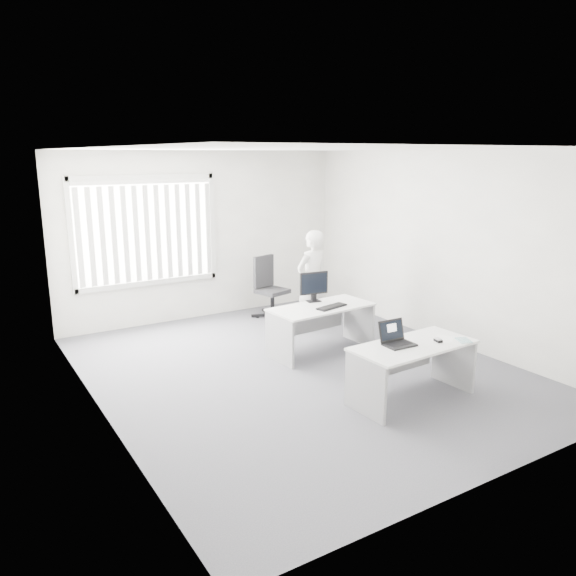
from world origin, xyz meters
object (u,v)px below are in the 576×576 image
desk_far (321,319)px  desk_near (413,360)px  monitor (314,287)px  office_chair (270,298)px  laptop (400,334)px  person (312,281)px

desk_far → desk_near: bearing=-95.0°
desk_near → monitor: 2.16m
office_chair → monitor: 1.76m
desk_far → office_chair: size_ratio=1.44×
office_chair → laptop: 3.78m
office_chair → monitor: monitor is taller
desk_far → person: person is taller
laptop → person: bearing=78.1°
desk_near → desk_far: (0.04, 1.85, 0.01)m
desk_near → desk_far: desk_far is taller
office_chair → laptop: size_ratio=3.09×
office_chair → person: person is taller
desk_far → office_chair: 1.94m
laptop → desk_far: bearing=85.6°
desk_far → laptop: (-0.20, -1.80, 0.31)m
laptop → monitor: monitor is taller
laptop → monitor: (0.25, 2.07, 0.09)m
person → laptop: bearing=65.7°
person → laptop: person is taller
desk_near → laptop: size_ratio=4.37×
desk_near → office_chair: size_ratio=1.41×
person → monitor: (-0.42, -0.67, 0.09)m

